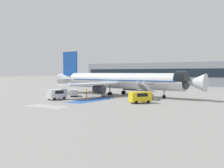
# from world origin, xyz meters

# --- Properties ---
(ground_plane) EXTENTS (600.00, 600.00, 0.00)m
(ground_plane) POSITION_xyz_m (0.00, 0.00, 0.00)
(ground_plane) COLOR gray
(apron_leadline_yellow) EXTENTS (78.03, 5.33, 0.01)m
(apron_leadline_yellow) POSITION_xyz_m (0.83, -0.65, 0.00)
(apron_leadline_yellow) COLOR gold
(apron_leadline_yellow) RESTS_ON ground_plane
(apron_stand_patch_blue) EXTENTS (4.47, 13.26, 0.01)m
(apron_stand_patch_blue) POSITION_xyz_m (0.83, -13.87, 0.00)
(apron_stand_patch_blue) COLOR #2856A8
(apron_stand_patch_blue) RESTS_ON ground_plane
(apron_walkway_bar_0) EXTENTS (0.44, 3.60, 0.01)m
(apron_walkway_bar_0) POSITION_xyz_m (-3.37, -26.53, 0.00)
(apron_walkway_bar_0) COLOR silver
(apron_walkway_bar_0) RESTS_ON ground_plane
(apron_walkway_bar_1) EXTENTS (0.44, 3.60, 0.01)m
(apron_walkway_bar_1) POSITION_xyz_m (-2.17, -26.53, 0.00)
(apron_walkway_bar_1) COLOR silver
(apron_walkway_bar_1) RESTS_ON ground_plane
(apron_walkway_bar_2) EXTENTS (0.44, 3.60, 0.01)m
(apron_walkway_bar_2) POSITION_xyz_m (-0.97, -26.53, 0.00)
(apron_walkway_bar_2) COLOR silver
(apron_walkway_bar_2) RESTS_ON ground_plane
(apron_walkway_bar_3) EXTENTS (0.44, 3.60, 0.01)m
(apron_walkway_bar_3) POSITION_xyz_m (0.23, -26.53, 0.00)
(apron_walkway_bar_3) COLOR silver
(apron_walkway_bar_3) RESTS_ON ground_plane
(apron_walkway_bar_4) EXTENTS (0.44, 3.60, 0.01)m
(apron_walkway_bar_4) POSITION_xyz_m (1.43, -26.53, 0.00)
(apron_walkway_bar_4) COLOR silver
(apron_walkway_bar_4) RESTS_ON ground_plane
(apron_walkway_bar_5) EXTENTS (0.44, 3.60, 0.01)m
(apron_walkway_bar_5) POSITION_xyz_m (2.63, -26.53, 0.00)
(apron_walkway_bar_5) COLOR silver
(apron_walkway_bar_5) RESTS_ON ground_plane
(apron_walkway_bar_6) EXTENTS (0.44, 3.60, 0.01)m
(apron_walkway_bar_6) POSITION_xyz_m (3.83, -26.53, 0.00)
(apron_walkway_bar_6) COLOR silver
(apron_walkway_bar_6) RESTS_ON ground_plane
(airliner) EXTENTS (45.00, 33.81, 12.39)m
(airliner) POSITION_xyz_m (0.18, -0.60, 3.91)
(airliner) COLOR silver
(airliner) RESTS_ON ground_plane
(boarding_stairs_forward) EXTENTS (2.51, 5.34, 4.35)m
(boarding_stairs_forward) POSITION_xyz_m (9.91, -5.85, 1.03)
(boarding_stairs_forward) COLOR #ADB2BA
(boarding_stairs_forward) RESTS_ON ground_plane
(fuel_tanker) EXTENTS (10.90, 3.55, 3.32)m
(fuel_tanker) POSITION_xyz_m (-5.49, 19.36, 1.67)
(fuel_tanker) COLOR #38383D
(fuel_tanker) RESTS_ON ground_plane
(service_van_0) EXTENTS (4.81, 4.93, 1.75)m
(service_van_0) POSITION_xyz_m (-8.82, -8.79, 1.07)
(service_van_0) COLOR silver
(service_van_0) RESTS_ON ground_plane
(service_van_1) EXTENTS (4.16, 4.64, 2.25)m
(service_van_1) POSITION_xyz_m (12.28, -12.98, 1.34)
(service_van_1) COLOR yellow
(service_van_1) RESTS_ON ground_plane
(service_van_2) EXTENTS (2.63, 4.60, 2.29)m
(service_van_2) POSITION_xyz_m (-6.62, -17.08, 1.36)
(service_van_2) COLOR silver
(service_van_2) RESTS_ON ground_plane
(baggage_cart) EXTENTS (2.81, 1.91, 0.87)m
(baggage_cart) POSITION_xyz_m (-0.58, -5.60, 0.26)
(baggage_cart) COLOR gray
(baggage_cart) RESTS_ON ground_plane
(ground_crew_0) EXTENTS (0.48, 0.34, 1.79)m
(ground_crew_0) POSITION_xyz_m (-7.64, -5.02, 1.04)
(ground_crew_0) COLOR #2D2D33
(ground_crew_0) RESTS_ON ground_plane
(ground_crew_1) EXTENTS (0.49, 0.43, 1.85)m
(ground_crew_1) POSITION_xyz_m (-3.41, -3.55, 1.08)
(ground_crew_1) COLOR #191E38
(ground_crew_1) RESTS_ON ground_plane
(ground_crew_2) EXTENTS (0.26, 0.44, 1.59)m
(ground_crew_2) POSITION_xyz_m (5.45, -3.93, 0.91)
(ground_crew_2) COLOR black
(ground_crew_2) RESTS_ON ground_plane
(traffic_cone_0) EXTENTS (0.46, 0.46, 0.51)m
(traffic_cone_0) POSITION_xyz_m (3.68, -6.81, 0.26)
(traffic_cone_0) COLOR orange
(traffic_cone_0) RESTS_ON ground_plane
(traffic_cone_1) EXTENTS (0.55, 0.55, 0.61)m
(traffic_cone_1) POSITION_xyz_m (-3.78, -9.91, 0.30)
(traffic_cone_1) COLOR orange
(traffic_cone_1) RESTS_ON ground_plane
(terminal_building) EXTENTS (89.71, 12.10, 10.66)m
(terminal_building) POSITION_xyz_m (-9.64, 61.84, 5.33)
(terminal_building) COLOR #89939E
(terminal_building) RESTS_ON ground_plane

